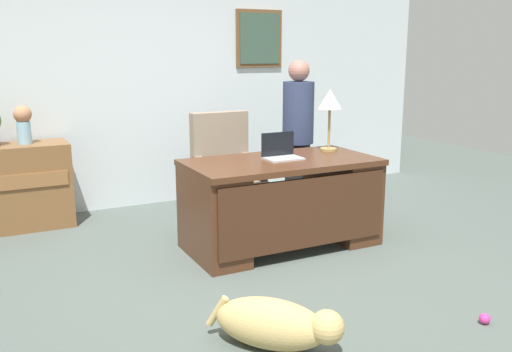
% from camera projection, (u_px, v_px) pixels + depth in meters
% --- Properties ---
extents(ground_plane, '(12.00, 12.00, 0.00)m').
position_uv_depth(ground_plane, '(268.00, 280.00, 4.29)').
color(ground_plane, '#4C5651').
extents(back_wall, '(7.00, 0.16, 2.70)m').
position_uv_depth(back_wall, '(160.00, 83.00, 6.26)').
color(back_wall, silver).
rests_on(back_wall, ground_plane).
extents(desk, '(1.66, 0.86, 0.79)m').
position_uv_depth(desk, '(282.00, 201.00, 4.93)').
color(desk, '#4C2B19').
rests_on(desk, ground_plane).
extents(armchair, '(0.60, 0.59, 1.11)m').
position_uv_depth(armchair, '(226.00, 174.00, 5.65)').
color(armchair, gray).
rests_on(armchair, ground_plane).
extents(person_standing, '(0.32, 0.32, 1.62)m').
position_uv_depth(person_standing, '(298.00, 138.00, 5.78)').
color(person_standing, '#262323').
rests_on(person_standing, ground_plane).
extents(dog_lying, '(0.68, 0.71, 0.30)m').
position_uv_depth(dog_lying, '(276.00, 324.00, 3.28)').
color(dog_lying, tan).
rests_on(dog_lying, ground_plane).
extents(laptop, '(0.32, 0.22, 0.23)m').
position_uv_depth(laptop, '(281.00, 152.00, 4.92)').
color(laptop, '#B2B5BA').
rests_on(laptop, desk).
extents(desk_lamp, '(0.22, 0.22, 0.58)m').
position_uv_depth(desk_lamp, '(330.00, 103.00, 5.21)').
color(desk_lamp, '#9E8447').
rests_on(desk_lamp, desk).
extents(vase_with_flowers, '(0.17, 0.17, 0.37)m').
position_uv_depth(vase_with_flowers, '(23.00, 122.00, 5.37)').
color(vase_with_flowers, '#8AB7D0').
rests_on(vase_with_flowers, credenza).
extents(dog_toy_ball, '(0.07, 0.07, 0.07)m').
position_uv_depth(dog_toy_ball, '(485.00, 319.00, 3.60)').
color(dog_toy_ball, '#D8338C').
rests_on(dog_toy_ball, ground_plane).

